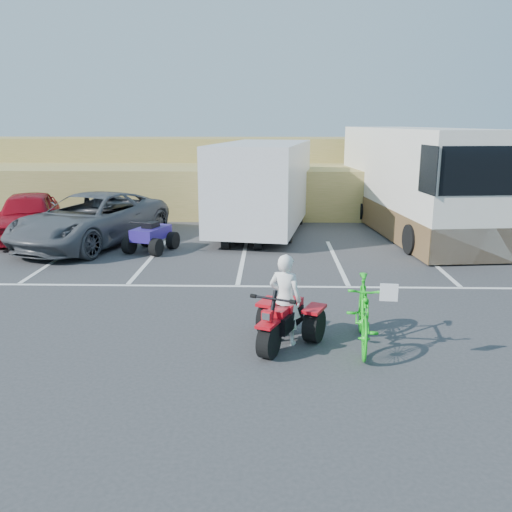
{
  "coord_description": "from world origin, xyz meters",
  "views": [
    {
      "loc": [
        0.79,
        -10.15,
        3.89
      ],
      "look_at": [
        0.48,
        1.45,
        1.0
      ],
      "focal_mm": 38.0,
      "sensor_mm": 36.0,
      "label": 1
    }
  ],
  "objects_px": {
    "rider": "(285,299)",
    "green_dirt_bike": "(363,313)",
    "cargo_trailer": "(262,184)",
    "red_car": "(28,215)",
    "grey_pickup": "(91,219)",
    "red_trike_atv": "(281,346)",
    "quad_atv_blue": "(152,251)",
    "quad_atv_green": "(244,245)",
    "rv_motorhome": "(411,188)"
  },
  "relations": [
    {
      "from": "rider",
      "to": "grey_pickup",
      "type": "xyz_separation_m",
      "value": [
        -6.06,
        7.91,
        -0.0
      ]
    },
    {
      "from": "grey_pickup",
      "to": "quad_atv_green",
      "type": "distance_m",
      "value": 5.0
    },
    {
      "from": "quad_atv_blue",
      "to": "rider",
      "type": "bearing_deg",
      "value": -42.39
    },
    {
      "from": "red_car",
      "to": "quad_atv_green",
      "type": "relative_size",
      "value": 2.74
    },
    {
      "from": "cargo_trailer",
      "to": "quad_atv_green",
      "type": "xyz_separation_m",
      "value": [
        -0.57,
        -2.25,
        -1.72
      ]
    },
    {
      "from": "green_dirt_bike",
      "to": "grey_pickup",
      "type": "distance_m",
      "value": 10.94
    },
    {
      "from": "cargo_trailer",
      "to": "rider",
      "type": "bearing_deg",
      "value": -77.68
    },
    {
      "from": "rider",
      "to": "quad_atv_blue",
      "type": "xyz_separation_m",
      "value": [
        -3.93,
        7.04,
        -0.83
      ]
    },
    {
      "from": "grey_pickup",
      "to": "quad_atv_blue",
      "type": "bearing_deg",
      "value": -2.68
    },
    {
      "from": "grey_pickup",
      "to": "quad_atv_blue",
      "type": "distance_m",
      "value": 2.45
    },
    {
      "from": "rider",
      "to": "red_car",
      "type": "relative_size",
      "value": 0.36
    },
    {
      "from": "red_car",
      "to": "cargo_trailer",
      "type": "distance_m",
      "value": 8.11
    },
    {
      "from": "rv_motorhome",
      "to": "quad_atv_blue",
      "type": "xyz_separation_m",
      "value": [
        -8.72,
        -3.45,
        -1.57
      ]
    },
    {
      "from": "red_car",
      "to": "cargo_trailer",
      "type": "xyz_separation_m",
      "value": [
        7.95,
        1.31,
        0.93
      ]
    },
    {
      "from": "quad_atv_blue",
      "to": "quad_atv_green",
      "type": "bearing_deg",
      "value": 35.76
    },
    {
      "from": "cargo_trailer",
      "to": "rv_motorhome",
      "type": "distance_m",
      "value": 5.37
    },
    {
      "from": "grey_pickup",
      "to": "rider",
      "type": "bearing_deg",
      "value": -33.02
    },
    {
      "from": "rv_motorhome",
      "to": "quad_atv_green",
      "type": "distance_m",
      "value": 6.65
    },
    {
      "from": "red_trike_atv",
      "to": "green_dirt_bike",
      "type": "relative_size",
      "value": 0.77
    },
    {
      "from": "green_dirt_bike",
      "to": "grey_pickup",
      "type": "height_order",
      "value": "grey_pickup"
    },
    {
      "from": "cargo_trailer",
      "to": "grey_pickup",
      "type": "bearing_deg",
      "value": -148.62
    },
    {
      "from": "green_dirt_bike",
      "to": "quad_atv_green",
      "type": "xyz_separation_m",
      "value": [
        -2.5,
        8.02,
        -0.63
      ]
    },
    {
      "from": "green_dirt_bike",
      "to": "grey_pickup",
      "type": "bearing_deg",
      "value": 139.22
    },
    {
      "from": "red_trike_atv",
      "to": "green_dirt_bike",
      "type": "distance_m",
      "value": 1.56
    },
    {
      "from": "rider",
      "to": "green_dirt_bike",
      "type": "height_order",
      "value": "rider"
    },
    {
      "from": "red_trike_atv",
      "to": "red_car",
      "type": "bearing_deg",
      "value": 156.95
    },
    {
      "from": "rider",
      "to": "green_dirt_bike",
      "type": "xyz_separation_m",
      "value": [
        1.37,
        -0.11,
        -0.2
      ]
    },
    {
      "from": "green_dirt_bike",
      "to": "cargo_trailer",
      "type": "height_order",
      "value": "cargo_trailer"
    },
    {
      "from": "rv_motorhome",
      "to": "quad_atv_green",
      "type": "relative_size",
      "value": 6.08
    },
    {
      "from": "green_dirt_bike",
      "to": "red_trike_atv",
      "type": "bearing_deg",
      "value": -172.54
    },
    {
      "from": "grey_pickup",
      "to": "red_car",
      "type": "relative_size",
      "value": 1.28
    },
    {
      "from": "red_car",
      "to": "rv_motorhome",
      "type": "relative_size",
      "value": 0.45
    },
    {
      "from": "green_dirt_bike",
      "to": "cargo_trailer",
      "type": "distance_m",
      "value": 10.5
    },
    {
      "from": "quad_atv_green",
      "to": "red_car",
      "type": "bearing_deg",
      "value": 174.72
    },
    {
      "from": "red_trike_atv",
      "to": "grey_pickup",
      "type": "xyz_separation_m",
      "value": [
        -6.0,
        8.04,
        0.82
      ]
    },
    {
      "from": "quad_atv_blue",
      "to": "red_car",
      "type": "bearing_deg",
      "value": 176.93
    },
    {
      "from": "quad_atv_blue",
      "to": "grey_pickup",
      "type": "bearing_deg",
      "value": 176.26
    },
    {
      "from": "rider",
      "to": "grey_pickup",
      "type": "bearing_deg",
      "value": -28.83
    },
    {
      "from": "rv_motorhome",
      "to": "quad_atv_blue",
      "type": "bearing_deg",
      "value": -164.71
    },
    {
      "from": "red_trike_atv",
      "to": "red_car",
      "type": "distance_m",
      "value": 12.35
    },
    {
      "from": "grey_pickup",
      "to": "red_car",
      "type": "height_order",
      "value": "grey_pickup"
    },
    {
      "from": "green_dirt_bike",
      "to": "cargo_trailer",
      "type": "xyz_separation_m",
      "value": [
        -1.93,
        10.27,
        1.09
      ]
    },
    {
      "from": "rider",
      "to": "red_car",
      "type": "bearing_deg",
      "value": -22.41
    },
    {
      "from": "grey_pickup",
      "to": "cargo_trailer",
      "type": "bearing_deg",
      "value": 41.72
    },
    {
      "from": "quad_atv_green",
      "to": "quad_atv_blue",
      "type": "bearing_deg",
      "value": -160.74
    },
    {
      "from": "cargo_trailer",
      "to": "red_trike_atv",
      "type": "bearing_deg",
      "value": -78.06
    },
    {
      "from": "rider",
      "to": "rv_motorhome",
      "type": "distance_m",
      "value": 11.55
    },
    {
      "from": "red_car",
      "to": "quad_atv_blue",
      "type": "height_order",
      "value": "red_car"
    },
    {
      "from": "red_trike_atv",
      "to": "quad_atv_blue",
      "type": "distance_m",
      "value": 8.15
    },
    {
      "from": "grey_pickup",
      "to": "red_car",
      "type": "bearing_deg",
      "value": 178.59
    }
  ]
}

